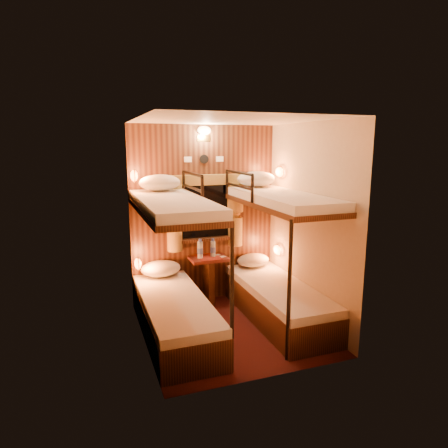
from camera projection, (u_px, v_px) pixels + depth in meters
name	position (u px, v px, depth m)	size (l,w,h in m)	color
floor	(231.00, 329.00, 4.72)	(2.10, 2.10, 0.00)	black
ceiling	(231.00, 120.00, 4.24)	(2.10, 2.10, 0.00)	silver
wall_back	(204.00, 215.00, 5.45)	(2.40, 2.40, 0.00)	#C6B293
wall_front	(273.00, 254.00, 3.51)	(2.40, 2.40, 0.00)	#C6B293
wall_left	(141.00, 237.00, 4.15)	(2.40, 2.40, 0.00)	#C6B293
wall_right	(308.00, 224.00, 4.81)	(2.40, 2.40, 0.00)	#C6B293
back_panel	(204.00, 215.00, 5.44)	(2.00, 0.03, 2.40)	black
bunk_left	(174.00, 289.00, 4.46)	(0.72, 1.90, 1.82)	black
bunk_right	(278.00, 276.00, 4.88)	(0.72, 1.90, 1.82)	black
window	(205.00, 217.00, 5.41)	(1.00, 0.12, 0.79)	black
curtains	(205.00, 211.00, 5.36)	(1.10, 0.22, 1.00)	olive
back_fixtures	(204.00, 136.00, 5.20)	(0.54, 0.09, 0.48)	black
reading_lamps	(212.00, 216.00, 5.12)	(2.00, 0.20, 1.25)	orange
table	(209.00, 274.00, 5.42)	(0.50, 0.34, 0.66)	#5F1E15
bottle_left	(200.00, 250.00, 5.31)	(0.08, 0.08, 0.27)	#99BFE5
bottle_right	(213.00, 249.00, 5.39)	(0.07, 0.07, 0.25)	#99BFE5
sachet_a	(223.00, 257.00, 5.39)	(0.07, 0.06, 0.01)	silver
sachet_b	(217.00, 255.00, 5.48)	(0.08, 0.06, 0.01)	silver
pillow_lower_left	(161.00, 268.00, 5.18)	(0.52, 0.37, 0.20)	silver
pillow_lower_right	(253.00, 260.00, 5.60)	(0.46, 0.33, 0.18)	silver
pillow_upper_left	(160.00, 183.00, 4.85)	(0.51, 0.36, 0.20)	silver
pillow_upper_right	(256.00, 179.00, 5.31)	(0.52, 0.37, 0.21)	silver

